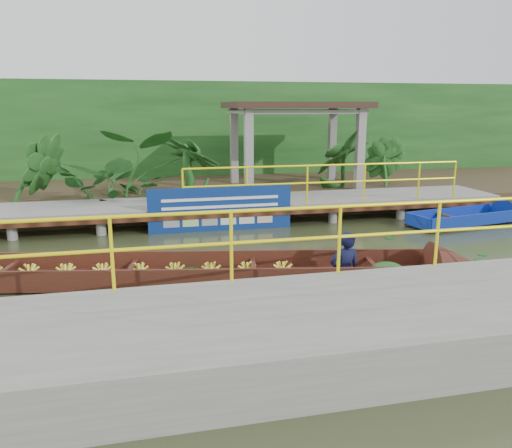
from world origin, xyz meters
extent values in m
plane|color=#272E17|center=(0.00, 0.00, 0.00)|extent=(80.00, 80.00, 0.00)
cube|color=#372E1B|center=(0.00, 7.50, 0.23)|extent=(30.00, 8.00, 0.45)
cube|color=slate|center=(0.00, 3.50, 0.50)|extent=(16.00, 2.00, 0.15)
cube|color=black|center=(0.00, 2.50, 0.42)|extent=(16.00, 0.12, 0.18)
cylinder|color=#FFEA0D|center=(2.75, 2.55, 1.57)|extent=(7.50, 0.05, 0.05)
cylinder|color=#FFEA0D|center=(2.75, 2.55, 1.12)|extent=(7.50, 0.05, 0.05)
cylinder|color=#FFEA0D|center=(2.75, 2.55, 1.07)|extent=(0.05, 0.05, 1.00)
cylinder|color=slate|center=(-4.00, 2.70, 0.22)|extent=(0.24, 0.24, 0.55)
cylinder|color=slate|center=(-4.00, 4.30, 0.22)|extent=(0.24, 0.24, 0.55)
cylinder|color=slate|center=(-2.00, 2.70, 0.22)|extent=(0.24, 0.24, 0.55)
cylinder|color=slate|center=(-2.00, 4.30, 0.22)|extent=(0.24, 0.24, 0.55)
cylinder|color=slate|center=(0.00, 2.70, 0.22)|extent=(0.24, 0.24, 0.55)
cylinder|color=slate|center=(0.00, 4.30, 0.22)|extent=(0.24, 0.24, 0.55)
cylinder|color=slate|center=(2.00, 2.70, 0.22)|extent=(0.24, 0.24, 0.55)
cylinder|color=slate|center=(2.00, 4.30, 0.22)|extent=(0.24, 0.24, 0.55)
cylinder|color=slate|center=(4.00, 2.70, 0.22)|extent=(0.24, 0.24, 0.55)
cylinder|color=slate|center=(4.00, 4.30, 0.22)|extent=(0.24, 0.24, 0.55)
cylinder|color=slate|center=(6.00, 2.70, 0.22)|extent=(0.24, 0.24, 0.55)
cylinder|color=slate|center=(6.00, 4.30, 0.22)|extent=(0.24, 0.24, 0.55)
cylinder|color=slate|center=(0.00, 2.70, 0.22)|extent=(0.24, 0.24, 0.55)
cube|color=slate|center=(1.00, -4.20, 0.30)|extent=(18.00, 2.40, 0.70)
cylinder|color=#FFEA0D|center=(1.00, -3.05, 1.65)|extent=(10.00, 0.05, 0.05)
cylinder|color=#FFEA0D|center=(1.00, -3.05, 1.20)|extent=(10.00, 0.05, 0.05)
cylinder|color=#FFEA0D|center=(1.00, -3.05, 1.15)|extent=(0.05, 0.05, 1.00)
cube|color=slate|center=(1.20, 5.10, 1.60)|extent=(0.25, 0.25, 2.80)
cube|color=slate|center=(4.80, 5.10, 1.60)|extent=(0.25, 0.25, 2.80)
cube|color=slate|center=(1.20, 7.50, 1.60)|extent=(0.25, 0.25, 2.80)
cube|color=slate|center=(4.80, 7.50, 1.60)|extent=(0.25, 0.25, 2.80)
cube|color=slate|center=(3.00, 6.30, 2.90)|extent=(4.00, 2.60, 0.12)
cube|color=#332019|center=(3.00, 6.30, 3.10)|extent=(4.40, 3.00, 0.20)
cube|color=#154215|center=(0.00, 10.00, 2.00)|extent=(30.00, 0.80, 4.00)
cube|color=#34160E|center=(-1.17, -1.13, 0.07)|extent=(8.80, 2.74, 0.07)
cube|color=#34160E|center=(-1.07, -0.59, 0.22)|extent=(8.61, 1.73, 0.37)
cube|color=#34160E|center=(-1.28, -1.66, 0.22)|extent=(8.61, 1.73, 0.37)
cone|color=#34160E|center=(3.61, -2.05, 0.15)|extent=(1.27, 1.24, 1.05)
ellipsoid|color=#154215|center=(2.26, -1.79, 0.18)|extent=(0.69, 0.59, 0.28)
imported|color=black|center=(1.51, -1.65, 0.90)|extent=(0.60, 0.42, 1.59)
cube|color=navy|center=(6.28, 1.69, 0.10)|extent=(3.18, 1.47, 0.10)
cube|color=navy|center=(6.20, 2.14, 0.22)|extent=(3.02, 0.62, 0.31)
cube|color=navy|center=(6.37, 1.24, 0.22)|extent=(3.02, 0.62, 0.31)
cube|color=navy|center=(4.78, 1.41, 0.22)|extent=(0.23, 0.91, 0.31)
cone|color=navy|center=(7.99, 2.01, 0.16)|extent=(0.76, 0.95, 0.86)
cube|color=black|center=(5.78, 1.60, 0.27)|extent=(0.27, 0.92, 0.05)
cube|color=navy|center=(-0.08, 2.48, 0.55)|extent=(3.61, 0.03, 1.13)
cube|color=white|center=(-0.08, 2.46, 0.82)|extent=(2.93, 0.01, 0.07)
cube|color=white|center=(-0.08, 2.46, 0.62)|extent=(2.93, 0.01, 0.07)
imported|color=#154215|center=(-5.01, 5.30, 1.35)|extent=(1.43, 1.43, 1.79)
imported|color=#154215|center=(-2.51, 5.30, 1.35)|extent=(1.43, 1.43, 1.79)
imported|color=#154215|center=(-0.51, 5.30, 1.35)|extent=(1.43, 1.43, 1.79)
imported|color=#154215|center=(4.49, 5.30, 1.35)|extent=(1.43, 1.43, 1.79)
imported|color=#154215|center=(5.99, 5.30, 1.35)|extent=(1.43, 1.43, 1.79)
camera|label=1|loc=(-1.96, -9.62, 3.04)|focal=35.00mm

